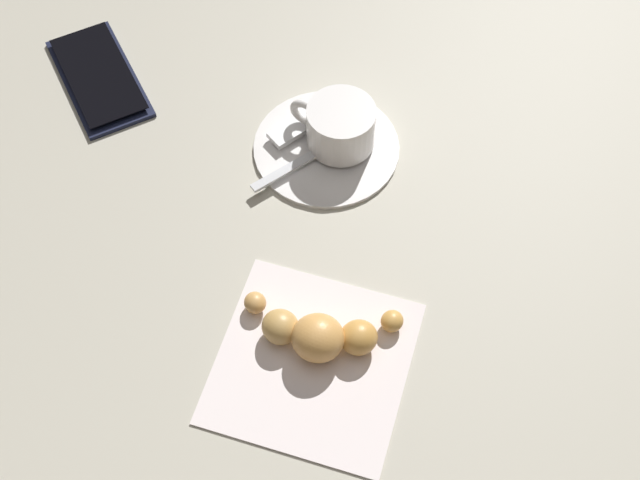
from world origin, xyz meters
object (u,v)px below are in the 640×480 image
(saucer, at_px, (326,146))
(teaspoon, at_px, (323,149))
(croissant, at_px, (319,333))
(cell_phone, at_px, (99,77))
(napkin, at_px, (313,362))
(espresso_cup, at_px, (340,125))
(sugar_packet, at_px, (296,128))

(saucer, bearing_deg, teaspoon, -22.66)
(saucer, xyz_separation_m, teaspoon, (0.01, -0.00, 0.01))
(croissant, relative_size, cell_phone, 0.90)
(saucer, height_order, napkin, saucer)
(espresso_cup, relative_size, cell_phone, 0.52)
(saucer, relative_size, espresso_cup, 1.71)
(napkin, distance_m, cell_phone, 0.40)
(sugar_packet, xyz_separation_m, napkin, (0.25, 0.02, -0.01))
(sugar_packet, xyz_separation_m, croissant, (0.23, 0.03, 0.01))
(teaspoon, bearing_deg, espresso_cup, 130.05)
(cell_phone, bearing_deg, saucer, 69.97)
(sugar_packet, bearing_deg, croissant, 57.44)
(teaspoon, xyz_separation_m, sugar_packet, (-0.03, -0.03, 0.00))
(napkin, xyz_separation_m, croissant, (-0.02, 0.01, 0.02))
(teaspoon, bearing_deg, cell_phone, -112.20)
(napkin, height_order, croissant, croissant)
(saucer, distance_m, espresso_cup, 0.03)
(saucer, distance_m, sugar_packet, 0.04)
(saucer, xyz_separation_m, napkin, (0.23, -0.01, -0.00))
(espresso_cup, relative_size, sugar_packet, 1.50)
(saucer, relative_size, sugar_packet, 2.56)
(sugar_packet, relative_size, croissant, 0.39)
(croissant, bearing_deg, napkin, -15.28)
(sugar_packet, distance_m, croissant, 0.23)
(espresso_cup, xyz_separation_m, croissant, (0.22, -0.02, -0.01))
(napkin, bearing_deg, saucer, 177.80)
(teaspoon, height_order, napkin, teaspoon)
(espresso_cup, relative_size, teaspoon, 0.80)
(saucer, relative_size, teaspoon, 1.36)
(teaspoon, relative_size, cell_phone, 0.65)
(sugar_packet, relative_size, cell_phone, 0.35)
(espresso_cup, bearing_deg, teaspoon, -49.95)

